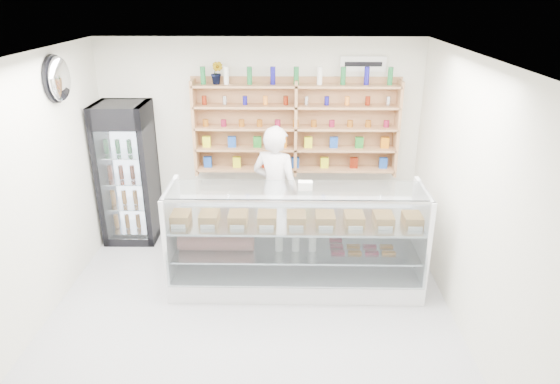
{
  "coord_description": "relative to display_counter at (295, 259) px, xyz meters",
  "views": [
    {
      "loc": [
        0.41,
        -4.4,
        3.38
      ],
      "look_at": [
        0.31,
        0.9,
        1.22
      ],
      "focal_mm": 32.0,
      "sensor_mm": 36.0,
      "label": 1
    }
  ],
  "objects": [
    {
      "name": "drinks_cooler",
      "position": [
        -2.35,
        1.26,
        0.64
      ],
      "size": [
        0.72,
        0.7,
        1.98
      ],
      "rotation": [
        0.0,
        0.0,
        0.01
      ],
      "color": "black",
      "rests_on": "floor"
    },
    {
      "name": "room",
      "position": [
        -0.5,
        -0.88,
        1.04
      ],
      "size": [
        5.0,
        5.0,
        5.0
      ],
      "color": "#ADAEB3",
      "rests_on": "ground"
    },
    {
      "name": "wall_shelving",
      "position": [
        0.0,
        1.46,
        1.24
      ],
      "size": [
        2.84,
        0.28,
        1.33
      ],
      "color": "#A2774C",
      "rests_on": "back_wall"
    },
    {
      "name": "security_mirror",
      "position": [
        -2.67,
        0.32,
        2.09
      ],
      "size": [
        0.15,
        0.5,
        0.5
      ],
      "primitive_type": "ellipsoid",
      "color": "silver",
      "rests_on": "left_wall"
    },
    {
      "name": "shop_worker",
      "position": [
        -0.26,
        0.88,
        0.54
      ],
      "size": [
        0.77,
        0.65,
        1.78
      ],
      "primitive_type": "imported",
      "rotation": [
        0.0,
        0.0,
        2.72
      ],
      "color": "silver",
      "rests_on": "floor"
    },
    {
      "name": "potted_plant",
      "position": [
        -1.06,
        1.46,
        1.99
      ],
      "size": [
        0.21,
        0.19,
        0.31
      ],
      "primitive_type": "imported",
      "rotation": [
        0.0,
        0.0,
        -0.39
      ],
      "color": "#1E6626",
      "rests_on": "wall_shelving"
    },
    {
      "name": "display_counter",
      "position": [
        0.0,
        0.0,
        0.0
      ],
      "size": [
        2.96,
        0.88,
        1.29
      ],
      "color": "white",
      "rests_on": "floor"
    },
    {
      "name": "wall_sign",
      "position": [
        0.9,
        1.59,
        2.09
      ],
      "size": [
        0.62,
        0.03,
        0.2
      ],
      "primitive_type": "cube",
      "color": "white",
      "rests_on": "back_wall"
    }
  ]
}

